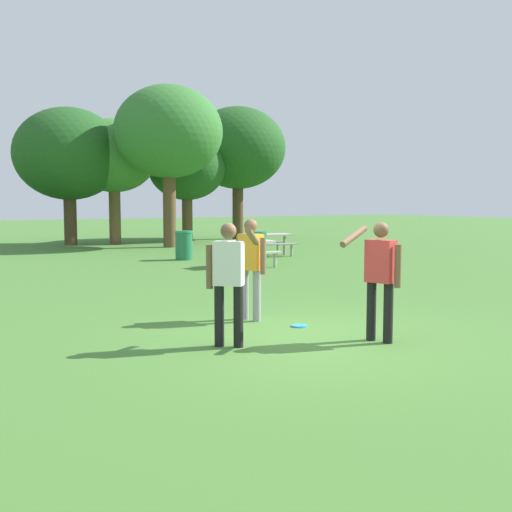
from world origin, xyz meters
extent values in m
plane|color=#447530|center=(0.00, 0.00, 0.00)|extent=(120.00, 120.00, 0.00)
cylinder|color=gray|center=(0.04, 1.64, 0.41)|extent=(0.13, 0.13, 0.82)
cylinder|color=gray|center=(0.12, 1.39, 0.41)|extent=(0.13, 0.13, 0.82)
cube|color=orange|center=(0.08, 1.52, 1.11)|extent=(0.32, 0.43, 0.58)
sphere|color=brown|center=(0.08, 1.52, 1.53)|extent=(0.21, 0.21, 0.21)
cylinder|color=brown|center=(0.01, 1.76, 1.06)|extent=(0.09, 0.09, 0.58)
cylinder|color=brown|center=(0.16, 1.27, 1.06)|extent=(0.09, 0.09, 0.58)
cylinder|color=black|center=(0.80, -0.85, 0.41)|extent=(0.13, 0.13, 0.82)
cylinder|color=black|center=(0.73, -0.60, 0.41)|extent=(0.13, 0.13, 0.82)
cube|color=#D83838|center=(0.76, -0.73, 1.11)|extent=(0.32, 0.43, 0.58)
sphere|color=brown|center=(0.76, -0.73, 1.53)|extent=(0.21, 0.21, 0.21)
cylinder|color=brown|center=(0.84, -0.98, 1.06)|extent=(0.09, 0.09, 0.58)
cylinder|color=brown|center=(0.43, -0.56, 1.45)|extent=(0.58, 0.25, 0.28)
cylinder|color=black|center=(-1.22, 0.22, 0.41)|extent=(0.13, 0.13, 0.82)
cylinder|color=black|center=(-1.03, 0.04, 0.41)|extent=(0.13, 0.13, 0.82)
cube|color=white|center=(-1.13, 0.13, 1.11)|extent=(0.43, 0.42, 0.58)
sphere|color=brown|center=(-1.13, 0.13, 1.53)|extent=(0.21, 0.21, 0.21)
cylinder|color=brown|center=(-1.31, 0.31, 1.06)|extent=(0.09, 0.09, 0.58)
cylinder|color=brown|center=(-0.75, 0.14, 1.45)|extent=(0.46, 0.48, 0.28)
cylinder|color=#2D9EDB|center=(0.44, 0.68, 0.01)|extent=(0.24, 0.24, 0.03)
cube|color=beige|center=(4.26, 8.53, 0.74)|extent=(1.72, 0.80, 0.06)
cube|color=#B6B2A8|center=(4.27, 7.95, 0.44)|extent=(1.71, 0.30, 0.05)
cube|color=#B6B2A8|center=(4.24, 9.11, 0.44)|extent=(1.71, 0.30, 0.05)
cylinder|color=#B6B2A8|center=(3.59, 8.52, 0.35)|extent=(0.11, 0.11, 0.71)
cylinder|color=#B6B2A8|center=(3.61, 7.94, 0.21)|extent=(0.09, 0.09, 0.41)
cylinder|color=#B6B2A8|center=(3.58, 9.10, 0.21)|extent=(0.09, 0.09, 0.41)
cylinder|color=#B6B2A8|center=(4.92, 8.54, 0.35)|extent=(0.11, 0.11, 0.71)
cylinder|color=#B6B2A8|center=(4.93, 7.97, 0.21)|extent=(0.09, 0.09, 0.41)
cylinder|color=#B6B2A8|center=(4.91, 9.12, 0.21)|extent=(0.09, 0.09, 0.41)
cube|color=#B2ADA3|center=(6.87, 11.29, 0.74)|extent=(1.81, 1.04, 0.06)
cube|color=#A49F96|center=(6.77, 10.72, 0.44)|extent=(1.72, 0.55, 0.05)
cube|color=#A49F96|center=(6.97, 11.86, 0.44)|extent=(1.72, 0.55, 0.05)
cylinder|color=#A49F96|center=(6.22, 11.40, 0.35)|extent=(0.11, 0.11, 0.71)
cylinder|color=#A49F96|center=(6.12, 10.83, 0.21)|extent=(0.09, 0.09, 0.41)
cylinder|color=#A49F96|center=(6.32, 11.97, 0.21)|extent=(0.09, 0.09, 0.41)
cylinder|color=#A49F96|center=(7.53, 11.17, 0.35)|extent=(0.11, 0.11, 0.71)
cylinder|color=#A49F96|center=(7.43, 10.60, 0.21)|extent=(0.09, 0.09, 0.41)
cylinder|color=#A49F96|center=(7.63, 11.75, 0.21)|extent=(0.09, 0.09, 0.41)
cylinder|color=#237047|center=(5.51, 9.80, 0.45)|extent=(0.56, 0.56, 0.90)
cylinder|color=#2E8657|center=(5.51, 9.80, 0.93)|extent=(0.59, 0.59, 0.06)
cylinder|color=#237047|center=(3.68, 11.47, 0.45)|extent=(0.56, 0.56, 0.90)
cylinder|color=#2E8657|center=(3.68, 11.47, 0.93)|extent=(0.59, 0.59, 0.06)
cylinder|color=#4C3823|center=(2.43, 20.27, 1.35)|extent=(0.55, 0.55, 2.69)
ellipsoid|color=#21511E|center=(2.43, 20.27, 3.99)|extent=(4.70, 4.70, 4.00)
cylinder|color=brown|center=(4.35, 19.97, 1.46)|extent=(0.51, 0.51, 2.91)
ellipsoid|color=#3D7A33|center=(4.35, 19.97, 3.98)|extent=(3.86, 3.86, 3.28)
cylinder|color=brown|center=(5.65, 16.93, 1.79)|extent=(0.54, 0.54, 3.57)
ellipsoid|color=#33702D|center=(5.65, 16.93, 4.82)|extent=(4.51, 4.51, 3.84)
cylinder|color=brown|center=(8.04, 20.14, 1.28)|extent=(0.51, 0.51, 2.55)
ellipsoid|color=#21511E|center=(8.04, 20.14, 3.58)|extent=(3.74, 3.74, 3.18)
cylinder|color=#4C3823|center=(11.03, 20.36, 1.65)|extent=(0.56, 0.56, 3.30)
ellipsoid|color=#21511E|center=(11.03, 20.36, 4.65)|extent=(4.89, 4.89, 4.16)
camera|label=1|loc=(-5.09, -6.80, 1.91)|focal=42.98mm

